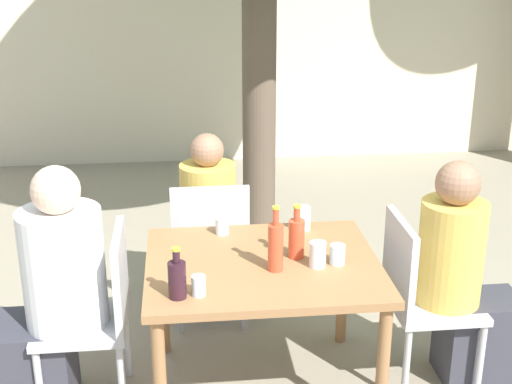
{
  "coord_description": "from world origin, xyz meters",
  "views": [
    {
      "loc": [
        -0.37,
        -3.1,
        2.23
      ],
      "look_at": [
        0.0,
        0.3,
        0.98
      ],
      "focal_mm": 50.0,
      "sensor_mm": 36.0,
      "label": 1
    }
  ],
  "objects_px": {
    "soda_bottle_1": "(296,237)",
    "drinking_glass_4": "(303,218)",
    "patio_chair_0": "(99,309)",
    "person_seated_0": "(50,302)",
    "person_seated_2": "(208,230)",
    "soda_bottle_0": "(276,246)",
    "dining_table_front": "(263,278)",
    "drinking_glass_2": "(318,255)",
    "person_seated_1": "(464,286)",
    "patio_chair_1": "(419,292)",
    "drinking_glass_3": "(337,254)",
    "drinking_glass_0": "(222,226)",
    "patio_chair_2": "(210,244)",
    "wine_bottle_2": "(177,278)",
    "drinking_glass_1": "(199,286)"
  },
  "relations": [
    {
      "from": "soda_bottle_0",
      "to": "soda_bottle_1",
      "type": "distance_m",
      "value": 0.18
    },
    {
      "from": "patio_chair_0",
      "to": "soda_bottle_0",
      "type": "xyz_separation_m",
      "value": [
        0.85,
        -0.09,
        0.34
      ]
    },
    {
      "from": "wine_bottle_2",
      "to": "drinking_glass_4",
      "type": "height_order",
      "value": "wine_bottle_2"
    },
    {
      "from": "dining_table_front",
      "to": "soda_bottle_1",
      "type": "xyz_separation_m",
      "value": [
        0.17,
        0.04,
        0.19
      ]
    },
    {
      "from": "patio_chair_2",
      "to": "drinking_glass_2",
      "type": "xyz_separation_m",
      "value": [
        0.48,
        -0.78,
        0.27
      ]
    },
    {
      "from": "person_seated_2",
      "to": "wine_bottle_2",
      "type": "height_order",
      "value": "person_seated_2"
    },
    {
      "from": "drinking_glass_2",
      "to": "drinking_glass_4",
      "type": "bearing_deg",
      "value": 89.16
    },
    {
      "from": "person_seated_2",
      "to": "soda_bottle_0",
      "type": "relative_size",
      "value": 3.55
    },
    {
      "from": "drinking_glass_3",
      "to": "soda_bottle_1",
      "type": "bearing_deg",
      "value": 152.47
    },
    {
      "from": "patio_chair_1",
      "to": "drinking_glass_0",
      "type": "relative_size",
      "value": 10.38
    },
    {
      "from": "person_seated_2",
      "to": "person_seated_0",
      "type": "bearing_deg",
      "value": 49.78
    },
    {
      "from": "patio_chair_1",
      "to": "soda_bottle_1",
      "type": "height_order",
      "value": "soda_bottle_1"
    },
    {
      "from": "wine_bottle_2",
      "to": "soda_bottle_1",
      "type": "bearing_deg",
      "value": 31.11
    },
    {
      "from": "person_seated_2",
      "to": "drinking_glass_4",
      "type": "height_order",
      "value": "person_seated_2"
    },
    {
      "from": "patio_chair_1",
      "to": "drinking_glass_4",
      "type": "bearing_deg",
      "value": 55.07
    },
    {
      "from": "dining_table_front",
      "to": "person_seated_1",
      "type": "height_order",
      "value": "person_seated_1"
    },
    {
      "from": "drinking_glass_1",
      "to": "person_seated_2",
      "type": "bearing_deg",
      "value": 85.73
    },
    {
      "from": "dining_table_front",
      "to": "drinking_glass_2",
      "type": "bearing_deg",
      "value": -17.72
    },
    {
      "from": "person_seated_1",
      "to": "drinking_glass_4",
      "type": "height_order",
      "value": "person_seated_1"
    },
    {
      "from": "drinking_glass_3",
      "to": "drinking_glass_1",
      "type": "bearing_deg",
      "value": -159.97
    },
    {
      "from": "soda_bottle_1",
      "to": "drinking_glass_4",
      "type": "height_order",
      "value": "soda_bottle_1"
    },
    {
      "from": "drinking_glass_1",
      "to": "drinking_glass_2",
      "type": "xyz_separation_m",
      "value": [
        0.57,
        0.22,
        0.02
      ]
    },
    {
      "from": "patio_chair_0",
      "to": "drinking_glass_2",
      "type": "bearing_deg",
      "value": 85.59
    },
    {
      "from": "drinking_glass_4",
      "to": "patio_chair_0",
      "type": "bearing_deg",
      "value": -160.46
    },
    {
      "from": "soda_bottle_1",
      "to": "person_seated_0",
      "type": "bearing_deg",
      "value": -178.3
    },
    {
      "from": "drinking_glass_0",
      "to": "drinking_glass_4",
      "type": "height_order",
      "value": "drinking_glass_4"
    },
    {
      "from": "person_seated_1",
      "to": "drinking_glass_2",
      "type": "bearing_deg",
      "value": 95.92
    },
    {
      "from": "patio_chair_2",
      "to": "dining_table_front",
      "type": "bearing_deg",
      "value": 107.82
    },
    {
      "from": "patio_chair_0",
      "to": "drinking_glass_2",
      "type": "distance_m",
      "value": 1.09
    },
    {
      "from": "wine_bottle_2",
      "to": "drinking_glass_0",
      "type": "relative_size",
      "value": 2.7
    },
    {
      "from": "patio_chair_2",
      "to": "wine_bottle_2",
      "type": "relative_size",
      "value": 3.84
    },
    {
      "from": "person_seated_0",
      "to": "patio_chair_0",
      "type": "bearing_deg",
      "value": 90.0
    },
    {
      "from": "soda_bottle_1",
      "to": "person_seated_2",
      "type": "bearing_deg",
      "value": 113.52
    },
    {
      "from": "patio_chair_1",
      "to": "soda_bottle_0",
      "type": "relative_size",
      "value": 2.82
    },
    {
      "from": "drinking_glass_0",
      "to": "soda_bottle_0",
      "type": "bearing_deg",
      "value": -63.94
    },
    {
      "from": "drinking_glass_2",
      "to": "drinking_glass_4",
      "type": "xyz_separation_m",
      "value": [
        0.01,
        0.46,
        0.0
      ]
    },
    {
      "from": "person_seated_0",
      "to": "drinking_glass_0",
      "type": "height_order",
      "value": "person_seated_0"
    },
    {
      "from": "soda_bottle_0",
      "to": "patio_chair_0",
      "type": "bearing_deg",
      "value": 173.6
    },
    {
      "from": "soda_bottle_0",
      "to": "soda_bottle_1",
      "type": "height_order",
      "value": "soda_bottle_0"
    },
    {
      "from": "patio_chair_1",
      "to": "person_seated_0",
      "type": "relative_size",
      "value": 0.73
    },
    {
      "from": "patio_chair_1",
      "to": "drinking_glass_3",
      "type": "distance_m",
      "value": 0.52
    },
    {
      "from": "patio_chair_2",
      "to": "wine_bottle_2",
      "type": "distance_m",
      "value": 1.08
    },
    {
      "from": "person_seated_2",
      "to": "soda_bottle_0",
      "type": "distance_m",
      "value": 1.13
    },
    {
      "from": "soda_bottle_0",
      "to": "drinking_glass_2",
      "type": "bearing_deg",
      "value": 3.93
    },
    {
      "from": "dining_table_front",
      "to": "patio_chair_2",
      "type": "height_order",
      "value": "patio_chair_2"
    },
    {
      "from": "drinking_glass_3",
      "to": "drinking_glass_4",
      "type": "bearing_deg",
      "value": 102.18
    },
    {
      "from": "drinking_glass_2",
      "to": "drinking_glass_3",
      "type": "xyz_separation_m",
      "value": [
        0.1,
        0.02,
        -0.01
      ]
    },
    {
      "from": "drinking_glass_3",
      "to": "person_seated_0",
      "type": "bearing_deg",
      "value": 177.49
    },
    {
      "from": "wine_bottle_2",
      "to": "drinking_glass_4",
      "type": "bearing_deg",
      "value": 45.81
    },
    {
      "from": "soda_bottle_1",
      "to": "drinking_glass_2",
      "type": "height_order",
      "value": "soda_bottle_1"
    }
  ]
}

